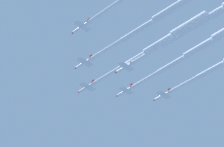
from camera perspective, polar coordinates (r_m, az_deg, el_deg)
jet_lead at (r=223.79m, az=5.25°, el=3.31°), size 59.01×41.86×4.15m
jet_port_inner at (r=209.25m, az=6.64°, el=6.99°), size 65.66×45.42×4.21m
jet_starboard_inner at (r=228.57m, az=9.46°, el=2.88°), size 58.88×42.60×4.20m
jet_port_mid at (r=215.23m, az=10.44°, el=6.03°), size 61.61×43.41×4.18m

